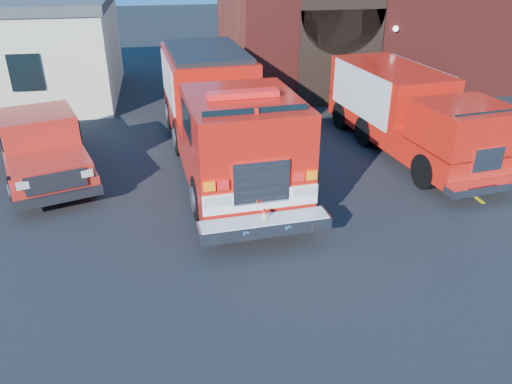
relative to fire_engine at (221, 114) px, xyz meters
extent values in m
plane|color=black|center=(0.22, -3.61, -1.67)|extent=(100.00, 100.00, 0.00)
cube|color=yellow|center=(6.72, -2.61, -1.66)|extent=(0.12, 3.00, 0.01)
cube|color=yellow|center=(6.72, 0.39, -1.66)|extent=(0.12, 3.00, 0.01)
cube|color=yellow|center=(6.72, 3.39, -1.66)|extent=(0.12, 3.00, 0.01)
cube|color=black|center=(5.72, 5.37, 0.33)|extent=(3.60, 0.12, 4.00)
cylinder|color=black|center=(5.72, 5.37, 2.33)|extent=(3.60, 0.12, 3.60)
cube|color=black|center=(-6.78, 5.36, 0.33)|extent=(1.20, 0.10, 1.40)
cylinder|color=black|center=(-0.97, -3.56, -1.07)|extent=(0.46, 1.22, 1.20)
cylinder|color=black|center=(1.42, -3.41, -1.07)|extent=(0.46, 1.22, 1.20)
cube|color=red|center=(0.00, 0.00, -0.74)|extent=(3.35, 9.97, 0.98)
cube|color=red|center=(-0.16, 2.50, 0.51)|extent=(3.03, 4.96, 1.74)
cube|color=red|center=(0.20, -3.16, 0.57)|extent=(2.94, 3.66, 1.64)
cube|color=black|center=(0.29, -4.52, 1.01)|extent=(2.40, 0.24, 1.02)
cube|color=red|center=(0.20, -3.16, 1.47)|extent=(1.76, 0.48, 0.15)
cube|color=white|center=(0.32, -4.92, -0.52)|extent=(2.72, 0.24, 0.48)
cube|color=silver|center=(0.32, -4.93, -0.08)|extent=(1.31, 0.15, 1.02)
cube|color=silver|center=(0.34, -5.23, -1.03)|extent=(3.08, 0.79, 0.31)
cube|color=#B7B7BF|center=(-1.53, 2.41, 0.51)|extent=(0.30, 3.92, 1.42)
cube|color=#B7B7BF|center=(1.21, 2.59, 0.51)|extent=(0.30, 3.92, 1.42)
sphere|color=#DFBA89|center=(0.34, -5.23, -0.80)|extent=(0.15, 0.15, 0.14)
sphere|color=#DFBA89|center=(0.34, -5.23, -0.69)|extent=(0.12, 0.12, 0.12)
sphere|color=#DFBA89|center=(0.29, -5.22, -0.65)|extent=(0.05, 0.05, 0.04)
sphere|color=#DFBA89|center=(0.38, -5.22, -0.65)|extent=(0.05, 0.05, 0.04)
ellipsoid|color=red|center=(0.34, -5.23, -0.66)|extent=(0.13, 0.13, 0.07)
cylinder|color=red|center=(0.34, -5.24, -0.67)|extent=(0.15, 0.15, 0.01)
cylinder|color=black|center=(-5.81, -1.91, -1.23)|extent=(0.55, 0.92, 0.87)
cylinder|color=black|center=(-3.97, -1.33, -1.23)|extent=(0.55, 0.92, 0.87)
cube|color=red|center=(-5.50, 0.30, -1.07)|extent=(3.88, 6.38, 0.49)
cube|color=red|center=(-4.86, -1.72, -0.63)|extent=(2.41, 2.16, 0.38)
cube|color=red|center=(-5.40, -0.01, -0.19)|extent=(2.50, 2.48, 1.09)
cube|color=red|center=(-6.02, 1.97, -0.63)|extent=(2.60, 2.79, 0.60)
cube|color=black|center=(-4.57, -2.64, -1.17)|extent=(2.17, 0.81, 0.24)
cylinder|color=black|center=(5.56, -2.87, -1.15)|extent=(0.45, 1.07, 1.03)
cylinder|color=black|center=(7.61, -2.64, -1.15)|extent=(0.45, 1.07, 1.03)
cube|color=red|center=(6.28, -0.14, -0.87)|extent=(3.20, 7.75, 0.85)
cube|color=red|center=(6.12, 1.26, 0.22)|extent=(2.87, 4.94, 1.41)
cube|color=red|center=(6.59, -2.76, 0.12)|extent=(2.59, 2.51, 1.22)
cube|color=#B7B7BF|center=(4.95, 1.13, 0.12)|extent=(0.49, 3.93, 1.60)
cube|color=#B7B7BF|center=(7.30, 1.40, 0.12)|extent=(0.49, 3.93, 1.60)
cube|color=silver|center=(6.74, -4.11, -1.15)|extent=(2.57, 0.71, 0.24)
camera|label=1|loc=(-1.66, -14.86, 4.77)|focal=35.00mm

